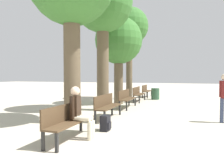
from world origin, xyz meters
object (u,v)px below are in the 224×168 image
object	(u,v)px
bench_row_0	(68,119)
tree_row_3	(129,28)
tree_row_1	(103,6)
backpack	(105,123)
bench_row_2	(126,97)
bench_row_1	(107,104)
bench_row_3	(138,93)
person_seated	(80,111)
tree_row_2	(119,42)
trash_bin	(155,94)
bench_row_4	(146,90)

from	to	relation	value
bench_row_0	tree_row_3	distance (m)	10.32
tree_row_1	backpack	distance (m)	5.81
tree_row_1	backpack	xyz separation A→B (m)	(1.41, -3.43, -4.47)
bench_row_2	tree_row_1	xyz separation A→B (m)	(-0.83, -1.02, 4.17)
bench_row_1	tree_row_3	xyz separation A→B (m)	(-0.83, 6.62, 4.18)
bench_row_1	bench_row_3	bearing A→B (deg)	90.00
bench_row_1	tree_row_3	size ratio (longest dim) A/B	0.30
tree_row_1	backpack	bearing A→B (deg)	-67.68
tree_row_1	backpack	size ratio (longest dim) A/B	13.88
person_seated	tree_row_1	bearing A→B (deg)	103.64
bench_row_2	tree_row_2	distance (m)	3.36
bench_row_3	backpack	bearing A→B (deg)	-85.41
bench_row_3	trash_bin	xyz separation A→B (m)	(0.86, 1.39, -0.15)
trash_bin	bench_row_2	bearing A→B (deg)	-101.61
tree_row_2	tree_row_3	world-z (taller)	tree_row_3
bench_row_3	tree_row_2	distance (m)	3.34
bench_row_2	backpack	distance (m)	4.49
bench_row_1	tree_row_1	distance (m)	4.61
bench_row_3	bench_row_2	bearing A→B (deg)	-90.00
backpack	bench_row_3	bearing A→B (deg)	94.59
bench_row_0	tree_row_1	bearing A→B (deg)	100.32
tree_row_3	trash_bin	xyz separation A→B (m)	(1.68, 0.34, -4.33)
bench_row_0	bench_row_2	size ratio (longest dim) A/B	1.00
backpack	trash_bin	size ratio (longest dim) A/B	0.61
backpack	trash_bin	world-z (taller)	trash_bin
tree_row_3	trash_bin	size ratio (longest dim) A/B	8.23
bench_row_2	tree_row_3	bearing A→B (deg)	102.17
bench_row_0	tree_row_2	xyz separation A→B (m)	(-0.83, 6.98, 2.93)
bench_row_0	bench_row_3	bearing A→B (deg)	90.00
tree_row_2	bench_row_2	bearing A→B (deg)	-59.73
bench_row_3	tree_row_1	world-z (taller)	tree_row_1
bench_row_0	bench_row_4	world-z (taller)	same
bench_row_1	tree_row_1	xyz separation A→B (m)	(-0.83, 1.76, 4.17)
bench_row_2	person_seated	world-z (taller)	person_seated
backpack	bench_row_2	bearing A→B (deg)	97.44
bench_row_4	tree_row_1	distance (m)	7.83
tree_row_2	person_seated	size ratio (longest dim) A/B	3.69
person_seated	backpack	world-z (taller)	person_seated
bench_row_1	backpack	bearing A→B (deg)	-70.77
bench_row_3	tree_row_3	bearing A→B (deg)	128.10
tree_row_1	tree_row_3	xyz separation A→B (m)	(0.00, 4.85, 0.01)
bench_row_2	bench_row_4	size ratio (longest dim) A/B	1.00
bench_row_3	bench_row_0	bearing A→B (deg)	-90.00
bench_row_3	backpack	distance (m)	7.25
bench_row_2	trash_bin	distance (m)	4.26
bench_row_0	tree_row_1	world-z (taller)	tree_row_1
tree_row_2	backpack	xyz separation A→B (m)	(1.41, -5.86, -3.24)
tree_row_1	tree_row_3	bearing A→B (deg)	90.00
bench_row_1	person_seated	xyz separation A→B (m)	(0.23, -2.58, 0.18)
bench_row_3	bench_row_4	distance (m)	2.78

